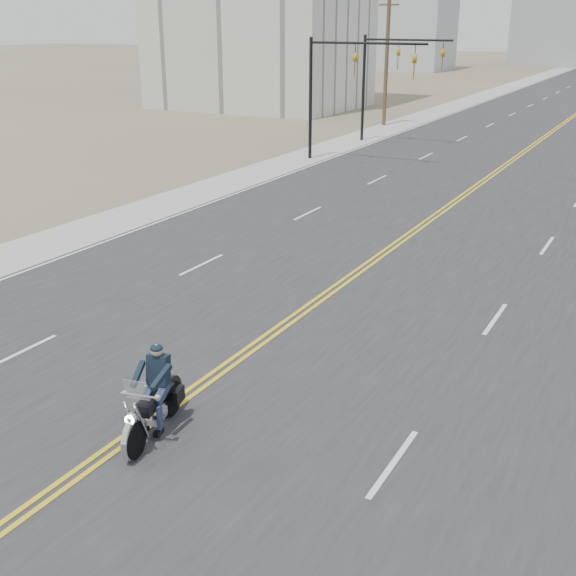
{
  "coord_description": "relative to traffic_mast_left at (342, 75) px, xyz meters",
  "views": [
    {
      "loc": [
        8.81,
        -7.16,
        7.88
      ],
      "look_at": [
        0.72,
        7.68,
        1.6
      ],
      "focal_mm": 45.0,
      "sensor_mm": 36.0,
      "label": 1
    }
  ],
  "objects": [
    {
      "name": "traffic_mast_left",
      "position": [
        0.0,
        0.0,
        0.0
      ],
      "size": [
        7.1,
        0.26,
        7.0
      ],
      "color": "black",
      "rests_on": "ground"
    },
    {
      "name": "haze_bldg_a",
      "position": [
        -26.02,
        83.0,
        6.06
      ],
      "size": [
        14.0,
        12.0,
        22.0
      ],
      "primitive_type": "cube",
      "color": "#B7BCC6",
      "rests_on": "ground"
    },
    {
      "name": "traffic_mast_far",
      "position": [
        -0.33,
        8.0,
        -0.06
      ],
      "size": [
        6.1,
        0.26,
        7.0
      ],
      "color": "black",
      "rests_on": "ground"
    },
    {
      "name": "sidewalk_left",
      "position": [
        -2.52,
        38.0,
        -4.93
      ],
      "size": [
        3.0,
        200.0,
        0.01
      ],
      "primitive_type": "cube",
      "color": "#A5A5A0",
      "rests_on": "ground"
    },
    {
      "name": "utility_pole_left",
      "position": [
        -3.52,
        16.0,
        0.54
      ],
      "size": [
        2.2,
        0.3,
        10.5
      ],
      "color": "brown",
      "rests_on": "ground"
    },
    {
      "name": "ground_plane",
      "position": [
        8.98,
        -32.0,
        -4.94
      ],
      "size": [
        400.0,
        400.0,
        0.0
      ],
      "primitive_type": "plane",
      "color": "#776D56",
      "rests_on": "ground"
    },
    {
      "name": "haze_bldg_f",
      "position": [
        -41.02,
        98.0,
        3.06
      ],
      "size": [
        12.0,
        12.0,
        16.0
      ],
      "primitive_type": "cube",
      "color": "#ADB2B7",
      "rests_on": "ground"
    },
    {
      "name": "motorcyclist",
      "position": [
        9.35,
        -29.32,
        -4.01
      ],
      "size": [
        1.53,
        2.55,
        1.86
      ],
      "primitive_type": null,
      "rotation": [
        0.0,
        0.0,
        3.37
      ],
      "color": "black",
      "rests_on": "ground"
    }
  ]
}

